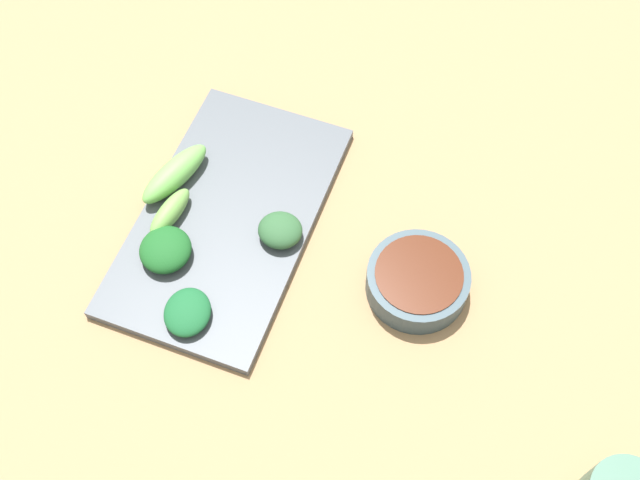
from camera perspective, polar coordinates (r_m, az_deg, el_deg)
The scene contains 8 objects.
tabletop at distance 0.84m, azimuth -0.51°, elevation -2.47°, with size 2.10×2.10×0.02m, color #9D7851.
sauce_bowl at distance 0.81m, azimuth 7.05°, elevation -2.90°, with size 0.11×0.11×0.03m.
serving_plate at distance 0.86m, azimuth -6.64°, elevation 1.55°, with size 0.18×0.31×0.01m, color #494F56.
broccoli_leafy_0 at distance 0.83m, azimuth -11.07°, elevation -0.69°, with size 0.05×0.06×0.02m, color #195421.
broccoli_leafy_1 at distance 0.80m, azimuth -9.53°, elevation -5.15°, with size 0.05×0.05×0.02m, color #19582D.
broccoli_stalk_2 at distance 0.86m, azimuth -10.66°, elevation 2.16°, with size 0.02×0.07×0.02m, color #6CA34B.
broccoli_leafy_3 at distance 0.83m, azimuth -2.89°, elevation 0.71°, with size 0.05×0.04×0.02m, color #2D5731.
broccoli_stalk_4 at distance 0.88m, azimuth -10.42°, elevation 4.72°, with size 0.03×0.09×0.03m, color #6AB251.
Camera 1 is at (-0.14, 0.36, 0.76)m, focal length 44.43 mm.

